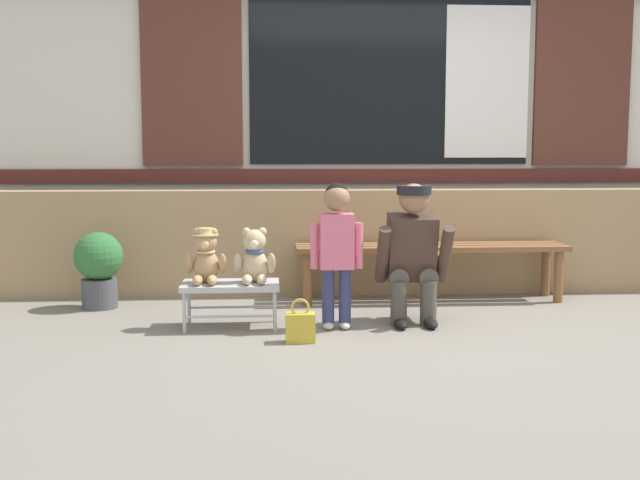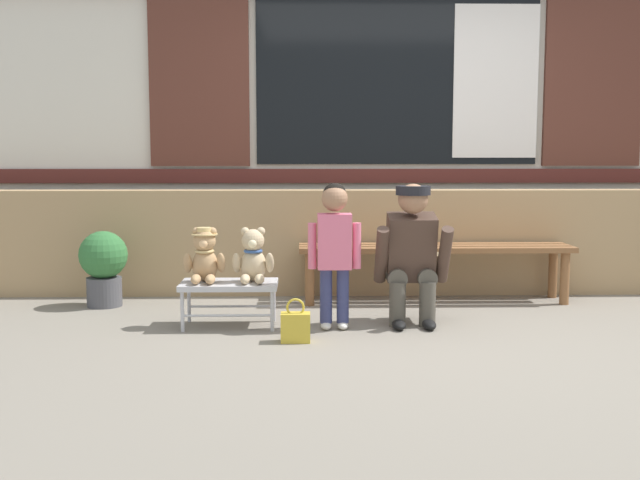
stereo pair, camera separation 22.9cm
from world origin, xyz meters
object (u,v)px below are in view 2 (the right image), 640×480
teddy_bear_with_hat (205,256)px  adult_crouching (413,253)px  teddy_bear_plain (253,257)px  child_standing (335,239)px  wooden_bench_long (435,254)px  small_display_bench (229,287)px  handbag_on_ground (295,326)px  potted_plant (104,264)px

teddy_bear_with_hat → adult_crouching: bearing=2.2°
teddy_bear_plain → child_standing: child_standing is taller
teddy_bear_with_hat → adult_crouching: (1.39, 0.05, 0.01)m
wooden_bench_long → small_display_bench: bearing=-151.3°
child_standing → wooden_bench_long: bearing=48.1°
small_display_bench → handbag_on_ground: (0.44, -0.43, -0.17)m
handbag_on_ground → wooden_bench_long: bearing=49.7°
small_display_bench → teddy_bear_plain: bearing=0.5°
wooden_bench_long → potted_plant: 2.52m
handbag_on_ground → potted_plant: bearing=141.9°
child_standing → adult_crouching: 0.56m
child_standing → potted_plant: child_standing is taller
potted_plant → adult_crouching: bearing=-16.2°
small_display_bench → teddy_bear_with_hat: 0.26m
child_standing → adult_crouching: size_ratio=1.01×
teddy_bear_with_hat → small_display_bench: bearing=-0.8°
handbag_on_ground → small_display_bench: bearing=135.6°
wooden_bench_long → handbag_on_ground: size_ratio=7.72×
small_display_bench → adult_crouching: bearing=2.5°
wooden_bench_long → teddy_bear_plain: bearing=-148.6°
wooden_bench_long → teddy_bear_plain: size_ratio=5.78×
child_standing → potted_plant: (-1.70, 0.78, -0.27)m
potted_plant → child_standing: bearing=-24.8°
small_display_bench → handbag_on_ground: small_display_bench is taller
teddy_bear_with_hat → handbag_on_ground: (0.60, -0.44, -0.38)m
wooden_bench_long → teddy_bear_with_hat: teddy_bear_with_hat is taller
wooden_bench_long → teddy_bear_with_hat: 1.87m
wooden_bench_long → handbag_on_ground: bearing=-130.3°
child_standing → handbag_on_ground: child_standing is taller
teddy_bear_plain → potted_plant: 1.37m
wooden_bench_long → small_display_bench: size_ratio=3.28×
child_standing → adult_crouching: bearing=14.5°
teddy_bear_plain → teddy_bear_with_hat: bearing=179.9°
wooden_bench_long → handbag_on_ground: wooden_bench_long is taller
teddy_bear_with_hat → potted_plant: 1.11m
child_standing → potted_plant: bearing=155.2°
adult_crouching → handbag_on_ground: adult_crouching is taller
teddy_bear_with_hat → teddy_bear_plain: same height
small_display_bench → teddy_bear_with_hat: (-0.16, 0.00, 0.21)m
wooden_bench_long → adult_crouching: adult_crouching is taller
child_standing → potted_plant: size_ratio=1.68×
teddy_bear_with_hat → adult_crouching: adult_crouching is taller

